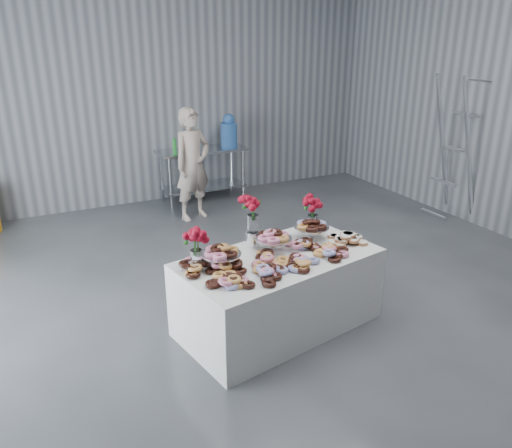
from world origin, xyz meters
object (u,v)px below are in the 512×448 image
Objects in this scene: display_table at (279,292)px; stepladder at (455,149)px; prep_table at (202,165)px; water_jug at (229,132)px; person at (193,164)px.

stepladder is (3.80, 1.49, 0.74)m from display_table.
water_jug is (0.50, -0.00, 0.53)m from prep_table.
prep_table reaches higher than display_table.
prep_table is at bearing 79.52° from display_table.
water_jug is 0.25× the size of stepladder.
stepladder is (2.54, -2.58, -0.04)m from water_jug.
display_table is at bearing -158.52° from stepladder.
stepladder is at bearing -40.30° from prep_table.
display_table is at bearing -107.10° from water_jug.
display_table is 3.43× the size of water_jug.
display_table is 1.11× the size of person.
water_jug reaches higher than prep_table.
prep_table is 2.71× the size of water_jug.
person is (-0.93, -0.76, -0.29)m from water_jug.
prep_table is at bearing 42.14° from person.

